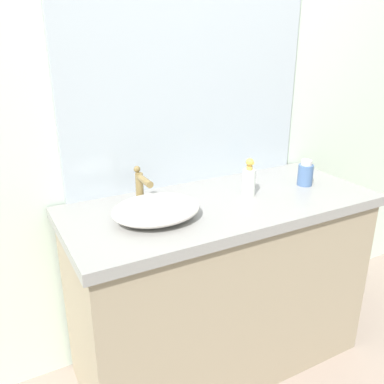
% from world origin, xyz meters
% --- Properties ---
extents(bathroom_wall_rear, '(6.00, 0.06, 2.60)m').
position_xyz_m(bathroom_wall_rear, '(0.00, 0.73, 1.30)').
color(bathroom_wall_rear, silver).
rests_on(bathroom_wall_rear, ground).
extents(vanity_counter, '(1.38, 0.59, 0.86)m').
position_xyz_m(vanity_counter, '(0.03, 0.39, 0.43)').
color(vanity_counter, gray).
rests_on(vanity_counter, ground).
extents(wall_mirror_panel, '(1.21, 0.01, 1.10)m').
position_xyz_m(wall_mirror_panel, '(0.03, 0.69, 1.41)').
color(wall_mirror_panel, '#B2BCC6').
rests_on(wall_mirror_panel, vanity_counter).
extents(sink_basin, '(0.35, 0.28, 0.08)m').
position_xyz_m(sink_basin, '(-0.30, 0.36, 0.90)').
color(sink_basin, silver).
rests_on(sink_basin, vanity_counter).
extents(faucet, '(0.03, 0.15, 0.17)m').
position_xyz_m(faucet, '(-0.30, 0.51, 0.95)').
color(faucet, olive).
rests_on(faucet, vanity_counter).
extents(soap_dispenser, '(0.06, 0.06, 0.17)m').
position_xyz_m(soap_dispenser, '(0.17, 0.40, 0.93)').
color(soap_dispenser, silver).
rests_on(soap_dispenser, vanity_counter).
extents(lotion_bottle, '(0.07, 0.07, 0.12)m').
position_xyz_m(lotion_bottle, '(0.49, 0.39, 0.91)').
color(lotion_bottle, '#4A6A9C').
rests_on(lotion_bottle, vanity_counter).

